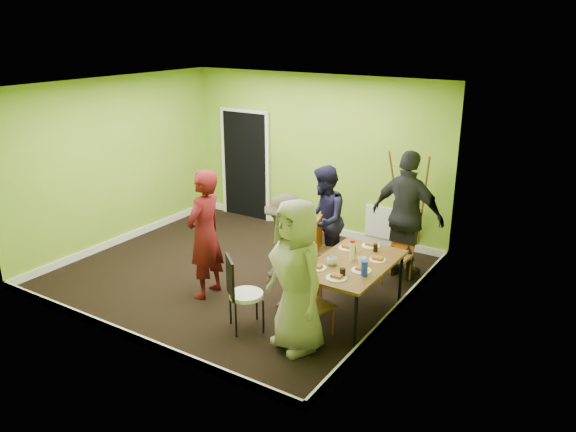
# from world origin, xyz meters

# --- Properties ---
(ground) EXTENTS (5.00, 5.00, 0.00)m
(ground) POSITION_xyz_m (0.00, 0.00, 0.00)
(ground) COLOR black
(ground) RESTS_ON ground
(room_walls) EXTENTS (5.04, 4.54, 2.82)m
(room_walls) POSITION_xyz_m (-0.02, 0.04, 0.99)
(room_walls) COLOR #77A72B
(room_walls) RESTS_ON ground
(dining_table) EXTENTS (0.90, 1.50, 0.75)m
(dining_table) POSITION_xyz_m (2.02, -0.28, 0.70)
(dining_table) COLOR black
(dining_table) RESTS_ON ground
(chair_left_far) EXTENTS (0.48, 0.47, 0.93)m
(chair_left_far) POSITION_xyz_m (1.18, 0.53, 0.52)
(chair_left_far) COLOR #D65B14
(chair_left_far) RESTS_ON ground
(chair_left_near) EXTENTS (0.48, 0.48, 0.89)m
(chair_left_near) POSITION_xyz_m (1.35, -0.39, 0.50)
(chair_left_near) COLOR #D65B14
(chair_left_near) RESTS_ON ground
(chair_back_end) EXTENTS (0.39, 0.46, 0.92)m
(chair_back_end) POSITION_xyz_m (2.13, 1.13, 0.65)
(chair_back_end) COLOR #D65B14
(chair_back_end) RESTS_ON ground
(chair_front_end) EXTENTS (0.43, 0.43, 0.85)m
(chair_front_end) POSITION_xyz_m (1.85, -1.01, 0.48)
(chair_front_end) COLOR #D65B14
(chair_front_end) RESTS_ON ground
(chair_bentwood) EXTENTS (0.53, 0.53, 0.97)m
(chair_bentwood) POSITION_xyz_m (1.02, -1.31, 0.53)
(chair_bentwood) COLOR black
(chair_bentwood) RESTS_ON ground
(easel) EXTENTS (0.69, 0.65, 1.72)m
(easel) POSITION_xyz_m (1.85, 2.02, 0.85)
(easel) COLOR brown
(easel) RESTS_ON ground
(plate_near_left) EXTENTS (0.23, 0.23, 0.01)m
(plate_near_left) POSITION_xyz_m (1.75, 0.10, 0.76)
(plate_near_left) COLOR white
(plate_near_left) RESTS_ON dining_table
(plate_near_right) EXTENTS (0.24, 0.24, 0.01)m
(plate_near_right) POSITION_xyz_m (1.72, -0.67, 0.76)
(plate_near_right) COLOR white
(plate_near_right) RESTS_ON dining_table
(plate_far_back) EXTENTS (0.25, 0.25, 0.01)m
(plate_far_back) POSITION_xyz_m (1.98, 0.34, 0.76)
(plate_far_back) COLOR white
(plate_far_back) RESTS_ON dining_table
(plate_far_front) EXTENTS (0.25, 0.25, 0.01)m
(plate_far_front) POSITION_xyz_m (2.06, -0.80, 0.76)
(plate_far_front) COLOR white
(plate_far_front) RESTS_ON dining_table
(plate_wall_back) EXTENTS (0.21, 0.21, 0.01)m
(plate_wall_back) POSITION_xyz_m (2.25, -0.05, 0.76)
(plate_wall_back) COLOR white
(plate_wall_back) RESTS_ON dining_table
(plate_wall_front) EXTENTS (0.24, 0.24, 0.01)m
(plate_wall_front) POSITION_xyz_m (2.21, -0.45, 0.76)
(plate_wall_front) COLOR white
(plate_wall_front) RESTS_ON dining_table
(thermos) EXTENTS (0.07, 0.07, 0.24)m
(thermos) POSITION_xyz_m (1.97, -0.21, 0.87)
(thermos) COLOR white
(thermos) RESTS_ON dining_table
(blue_bottle) EXTENTS (0.08, 0.08, 0.19)m
(blue_bottle) POSITION_xyz_m (2.30, -0.56, 0.84)
(blue_bottle) COLOR #1B2CD1
(blue_bottle) RESTS_ON dining_table
(orange_bottle) EXTENTS (0.04, 0.04, 0.09)m
(orange_bottle) POSITION_xyz_m (1.91, -0.08, 0.79)
(orange_bottle) COLOR #D65B14
(orange_bottle) RESTS_ON dining_table
(glass_mid) EXTENTS (0.07, 0.07, 0.10)m
(glass_mid) POSITION_xyz_m (1.87, 0.01, 0.80)
(glass_mid) COLOR black
(glass_mid) RESTS_ON dining_table
(glass_back) EXTENTS (0.06, 0.06, 0.10)m
(glass_back) POSITION_xyz_m (2.11, 0.21, 0.80)
(glass_back) COLOR black
(glass_back) RESTS_ON dining_table
(glass_front) EXTENTS (0.07, 0.07, 0.10)m
(glass_front) POSITION_xyz_m (2.09, -0.71, 0.80)
(glass_front) COLOR black
(glass_front) RESTS_ON dining_table
(cup_a) EXTENTS (0.13, 0.13, 0.10)m
(cup_a) POSITION_xyz_m (1.83, -0.49, 0.80)
(cup_a) COLOR white
(cup_a) RESTS_ON dining_table
(cup_b) EXTENTS (0.11, 0.11, 0.10)m
(cup_b) POSITION_xyz_m (2.14, -0.28, 0.80)
(cup_b) COLOR white
(cup_b) RESTS_ON dining_table
(person_standing) EXTENTS (0.47, 0.68, 1.79)m
(person_standing) POSITION_xyz_m (0.06, -0.81, 0.89)
(person_standing) COLOR #530E11
(person_standing) RESTS_ON ground
(person_left_far) EXTENTS (0.89, 0.98, 1.64)m
(person_left_far) POSITION_xyz_m (1.02, 0.76, 0.82)
(person_left_far) COLOR #161433
(person_left_far) RESTS_ON ground
(person_left_near) EXTENTS (0.77, 1.09, 1.53)m
(person_left_near) POSITION_xyz_m (1.12, -0.45, 0.77)
(person_left_near) COLOR #322B21
(person_left_near) RESTS_ON ground
(person_back_end) EXTENTS (1.17, 0.60, 1.91)m
(person_back_end) POSITION_xyz_m (2.14, 1.22, 0.96)
(person_back_end) COLOR #222227
(person_back_end) RESTS_ON ground
(person_front_end) EXTENTS (1.04, 0.87, 1.80)m
(person_front_end) POSITION_xyz_m (1.80, -1.27, 0.90)
(person_front_end) COLOR gray
(person_front_end) RESTS_ON ground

